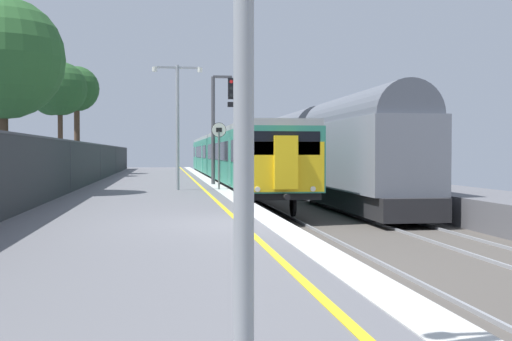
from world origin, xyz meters
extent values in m
cube|color=slate|center=(-2.50, 0.00, -0.50)|extent=(6.40, 110.00, 1.00)
cube|color=silver|center=(0.40, 0.00, 0.01)|extent=(0.60, 110.00, 0.01)
cube|color=yellow|center=(-0.35, 0.00, 0.01)|extent=(0.12, 110.00, 0.01)
cube|color=gray|center=(1.38, 0.00, -0.96)|extent=(0.07, 110.00, 0.08)
cube|color=gray|center=(2.82, 0.00, -0.96)|extent=(0.07, 110.00, 0.08)
cube|color=gray|center=(5.38, 0.00, -0.96)|extent=(0.07, 110.00, 0.08)
cube|color=#2D846B|center=(2.10, 17.60, 1.27)|extent=(2.80, 19.06, 2.30)
cube|color=black|center=(2.10, 17.60, -0.01)|extent=(2.64, 18.46, 0.25)
cube|color=#999E9E|center=(2.10, 17.60, 2.54)|extent=(2.68, 19.06, 0.24)
cube|color=black|center=(0.69, 17.60, 1.57)|extent=(0.02, 17.46, 0.84)
cube|color=teal|center=(0.69, 12.84, 1.17)|extent=(0.03, 1.10, 1.90)
cube|color=teal|center=(0.69, 22.37, 1.17)|extent=(0.03, 1.10, 1.90)
cylinder|color=black|center=(1.32, 10.67, -0.50)|extent=(0.12, 0.84, 0.84)
cylinder|color=black|center=(2.88, 10.67, -0.50)|extent=(0.12, 0.84, 0.84)
cylinder|color=black|center=(1.32, 24.53, -0.50)|extent=(0.12, 0.84, 0.84)
cylinder|color=black|center=(2.88, 24.53, -0.50)|extent=(0.12, 0.84, 0.84)
cube|color=#2D846B|center=(2.10, 37.26, 1.27)|extent=(2.80, 19.06, 2.30)
cube|color=black|center=(2.10, 37.26, -0.01)|extent=(2.64, 18.46, 0.25)
cube|color=#999E9E|center=(2.10, 37.26, 2.54)|extent=(2.68, 19.06, 0.24)
cube|color=black|center=(0.69, 37.26, 1.57)|extent=(0.02, 17.46, 0.84)
cube|color=teal|center=(0.69, 32.49, 1.17)|extent=(0.03, 1.10, 1.90)
cube|color=teal|center=(0.69, 42.02, 1.17)|extent=(0.03, 1.10, 1.90)
cylinder|color=black|center=(1.32, 30.33, -0.50)|extent=(0.12, 0.84, 0.84)
cylinder|color=black|center=(2.88, 30.33, -0.50)|extent=(0.12, 0.84, 0.84)
cylinder|color=black|center=(1.32, 44.19, -0.50)|extent=(0.12, 0.84, 0.84)
cylinder|color=black|center=(2.88, 44.19, -0.50)|extent=(0.12, 0.84, 0.84)
cube|color=yellow|center=(2.10, 8.11, 1.02)|extent=(2.70, 0.10, 1.70)
cube|color=black|center=(2.10, 8.10, 1.82)|extent=(2.40, 0.08, 0.80)
cube|color=yellow|center=(2.10, 7.97, 1.17)|extent=(0.80, 0.24, 1.80)
cylinder|color=white|center=(1.15, 8.05, 0.27)|extent=(0.18, 0.06, 0.18)
cylinder|color=white|center=(3.05, 8.05, 0.27)|extent=(0.18, 0.06, 0.18)
cylinder|color=black|center=(2.10, 7.82, 0.02)|extent=(0.20, 0.35, 0.20)
cube|color=black|center=(2.10, 37.26, 2.79)|extent=(0.60, 0.90, 0.20)
cube|color=#232326|center=(6.10, 12.58, -0.38)|extent=(2.30, 12.47, 0.79)
cube|color=slate|center=(6.10, 12.58, 1.40)|extent=(2.60, 11.67, 2.76)
cylinder|color=#515660|center=(6.10, 12.58, 2.78)|extent=(2.39, 11.27, 2.39)
cylinder|color=black|center=(5.32, 8.34, -0.50)|extent=(0.12, 0.84, 0.84)
cylinder|color=black|center=(6.88, 8.34, -0.50)|extent=(0.12, 0.84, 0.84)
cylinder|color=black|center=(5.32, 16.82, -0.50)|extent=(0.12, 0.84, 0.84)
cylinder|color=black|center=(6.88, 16.82, -0.50)|extent=(0.12, 0.84, 0.84)
cube|color=#232326|center=(6.10, 25.86, -0.38)|extent=(2.30, 12.47, 0.79)
cube|color=slate|center=(6.10, 25.86, 1.40)|extent=(2.60, 11.67, 2.76)
cylinder|color=#515660|center=(6.10, 25.86, 2.78)|extent=(2.39, 11.27, 2.39)
cylinder|color=black|center=(5.32, 21.62, -0.50)|extent=(0.12, 0.84, 0.84)
cylinder|color=black|center=(6.88, 21.62, -0.50)|extent=(0.12, 0.84, 0.84)
cylinder|color=black|center=(5.32, 30.09, -0.50)|extent=(0.12, 0.84, 0.84)
cylinder|color=black|center=(6.88, 30.09, -0.50)|extent=(0.12, 0.84, 0.84)
cube|color=#232326|center=(6.10, 39.13, -0.38)|extent=(2.30, 12.47, 0.79)
cube|color=slate|center=(6.10, 39.13, 1.40)|extent=(2.60, 11.67, 2.76)
cylinder|color=#515660|center=(6.10, 39.13, 2.78)|extent=(2.39, 11.27, 2.39)
cylinder|color=black|center=(5.32, 34.89, -0.50)|extent=(0.12, 0.84, 0.84)
cylinder|color=black|center=(6.88, 34.89, -0.50)|extent=(0.12, 0.84, 0.84)
cylinder|color=black|center=(5.32, 43.37, -0.50)|extent=(0.12, 0.84, 0.84)
cylinder|color=black|center=(6.88, 43.37, -0.50)|extent=(0.12, 0.84, 0.84)
cube|color=#232326|center=(6.10, 52.40, -0.38)|extent=(2.30, 12.47, 0.79)
cube|color=slate|center=(6.10, 52.40, 1.40)|extent=(2.60, 11.67, 2.76)
cylinder|color=#515660|center=(6.10, 52.40, 2.78)|extent=(2.39, 11.27, 2.39)
cylinder|color=black|center=(5.32, 48.17, -0.50)|extent=(0.12, 0.84, 0.84)
cylinder|color=black|center=(6.88, 48.17, -0.50)|extent=(0.12, 0.84, 0.84)
cylinder|color=black|center=(5.32, 56.64, -0.50)|extent=(0.12, 0.84, 0.84)
cylinder|color=black|center=(6.88, 56.64, -0.50)|extent=(0.12, 0.84, 0.84)
cylinder|color=#47474C|center=(0.35, 17.38, 2.54)|extent=(0.18, 0.18, 5.08)
cube|color=#47474C|center=(0.80, 17.38, 5.08)|extent=(0.90, 0.12, 0.12)
cube|color=black|center=(1.20, 17.38, 4.53)|extent=(0.28, 0.20, 1.00)
cylinder|color=red|center=(1.20, 17.26, 4.85)|extent=(0.16, 0.04, 0.16)
cylinder|color=black|center=(1.20, 17.26, 4.53)|extent=(0.16, 0.04, 0.16)
cylinder|color=black|center=(1.20, 17.26, 4.21)|extent=(0.16, 0.04, 0.16)
cube|color=black|center=(1.20, 17.38, 3.78)|extent=(0.32, 0.16, 0.24)
cylinder|color=#59595B|center=(0.25, 12.84, 1.18)|extent=(0.08, 0.08, 2.36)
cylinder|color=black|center=(0.25, 12.84, 2.42)|extent=(0.59, 0.02, 0.59)
cylinder|color=silver|center=(0.25, 12.83, 2.42)|extent=(0.56, 0.02, 0.56)
cube|color=black|center=(0.25, 12.81, 2.42)|extent=(0.24, 0.01, 0.18)
cylinder|color=#93999E|center=(-1.41, 12.84, 2.50)|extent=(0.14, 0.14, 5.00)
cube|color=#93999E|center=(-0.96, 12.84, 4.90)|extent=(0.90, 0.08, 0.08)
cylinder|color=silver|center=(-0.51, 12.84, 4.82)|extent=(0.20, 0.20, 0.18)
cube|color=#93999E|center=(-1.86, 12.84, 4.90)|extent=(0.90, 0.08, 0.08)
cylinder|color=silver|center=(-2.31, 12.84, 4.82)|extent=(0.20, 0.20, 0.18)
cylinder|color=#38383D|center=(-5.45, 11.69, 0.97)|extent=(0.07, 0.07, 1.95)
cylinder|color=#38383D|center=(-5.45, 23.38, 0.97)|extent=(0.07, 0.07, 1.95)
cylinder|color=#38383D|center=(-5.45, 35.06, 0.97)|extent=(0.07, 0.07, 1.95)
cylinder|color=#38383D|center=(-5.45, 46.75, 0.97)|extent=(0.07, 0.07, 1.95)
cylinder|color=#473323|center=(-7.60, 10.70, 1.83)|extent=(0.31, 0.31, 3.66)
sphere|color=#285628|center=(-7.60, 10.70, 4.86)|extent=(4.34, 4.34, 4.34)
sphere|color=#285628|center=(-7.39, 10.88, 4.31)|extent=(2.48, 2.48, 2.48)
cylinder|color=#473323|center=(-8.33, 28.45, 2.28)|extent=(0.31, 0.31, 4.56)
sphere|color=#234C23|center=(-8.33, 28.45, 5.47)|extent=(3.33, 3.33, 3.33)
sphere|color=#234C23|center=(-8.89, 28.70, 5.06)|extent=(2.46, 2.46, 2.46)
cylinder|color=#473323|center=(-7.97, 33.51, 2.55)|extent=(0.39, 0.39, 5.10)
sphere|color=#234C23|center=(-7.97, 33.51, 5.96)|extent=(3.13, 3.13, 3.13)
sphere|color=#234C23|center=(-7.87, 33.32, 5.57)|extent=(1.96, 1.96, 1.96)
camera|label=1|loc=(-1.94, -13.81, 1.49)|focal=46.34mm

